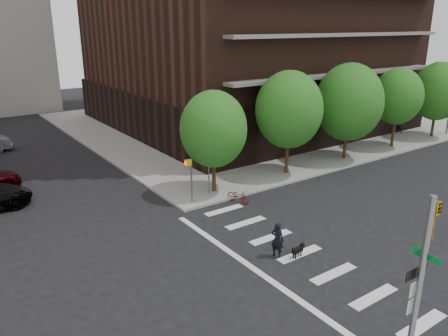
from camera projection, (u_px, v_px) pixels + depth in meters
name	position (u px, v px, depth m)	size (l,w,h in m)	color
ground	(248.00, 275.00, 18.18)	(120.00, 120.00, 0.00)	black
sidewalk_ne	(263.00, 119.00, 47.59)	(39.00, 33.00, 0.15)	gray
crosswalk	(287.00, 259.00, 19.38)	(3.85, 13.00, 0.01)	silver
tree_a	(214.00, 129.00, 25.69)	(4.00, 4.00, 5.90)	#301E11
tree_b	(289.00, 110.00, 28.81)	(4.50, 4.50, 6.65)	#301E11
tree_c	(349.00, 102.00, 32.11)	(5.00, 5.00, 6.80)	#301E11
tree_d	(398.00, 96.00, 35.41)	(4.00, 4.00, 6.20)	#301E11
tree_e	(438.00, 91.00, 38.71)	(4.50, 4.50, 6.35)	#301E11
traffic_signal	(414.00, 319.00, 11.25)	(0.90, 0.75, 6.00)	slate
pedestrian_signal	(195.00, 172.00, 25.02)	(2.18, 0.67, 2.60)	slate
scooter	(238.00, 196.00, 25.48)	(0.53, 1.51, 0.79)	maroon
dog_walker	(277.00, 240.00, 19.37)	(0.40, 0.60, 1.66)	black
dog	(298.00, 250.00, 19.47)	(0.69, 0.23, 0.58)	black
pedestrian_far	(401.00, 125.00, 41.09)	(0.58, 0.74, 1.53)	#1E274E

